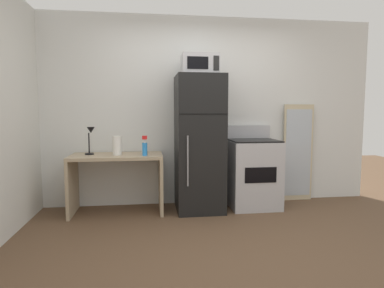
# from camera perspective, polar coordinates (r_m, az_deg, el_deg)

# --- Properties ---
(ground_plane) EXTENTS (12.00, 12.00, 0.00)m
(ground_plane) POSITION_cam_1_polar(r_m,az_deg,el_deg) (3.29, 6.17, -17.62)
(ground_plane) COLOR brown
(wall_back_white) EXTENTS (5.00, 0.10, 2.60)m
(wall_back_white) POSITION_cam_1_polar(r_m,az_deg,el_deg) (4.69, 1.32, 5.66)
(wall_back_white) COLOR silver
(wall_back_white) RESTS_ON ground
(desk) EXTENTS (1.16, 0.60, 0.75)m
(desk) POSITION_cam_1_polar(r_m,az_deg,el_deg) (4.35, -12.84, -4.76)
(desk) COLOR tan
(desk) RESTS_ON ground
(desk_lamp) EXTENTS (0.14, 0.12, 0.35)m
(desk_lamp) POSITION_cam_1_polar(r_m,az_deg,el_deg) (4.37, -17.17, 1.35)
(desk_lamp) COLOR black
(desk_lamp) RESTS_ON desk
(paper_towel_roll) EXTENTS (0.11, 0.11, 0.24)m
(paper_towel_roll) POSITION_cam_1_polar(r_m,az_deg,el_deg) (4.25, -12.83, -0.28)
(paper_towel_roll) COLOR white
(paper_towel_roll) RESTS_ON desk
(spray_bottle) EXTENTS (0.06, 0.06, 0.25)m
(spray_bottle) POSITION_cam_1_polar(r_m,az_deg,el_deg) (4.14, -8.17, -0.65)
(spray_bottle) COLOR #2D8CEA
(spray_bottle) RESTS_ON desk
(refrigerator) EXTENTS (0.60, 0.68, 1.76)m
(refrigerator) POSITION_cam_1_polar(r_m,az_deg,el_deg) (4.31, 1.25, 0.08)
(refrigerator) COLOR black
(refrigerator) RESTS_ON ground
(microwave) EXTENTS (0.46, 0.35, 0.26)m
(microwave) POSITION_cam_1_polar(r_m,az_deg,el_deg) (4.31, 1.33, 13.54)
(microwave) COLOR #B7B7BC
(microwave) RESTS_ON refrigerator
(oven_range) EXTENTS (0.65, 0.61, 1.10)m
(oven_range) POSITION_cam_1_polar(r_m,az_deg,el_deg) (4.57, 10.51, -4.94)
(oven_range) COLOR #B7B7BC
(oven_range) RESTS_ON ground
(leaning_mirror) EXTENTS (0.44, 0.03, 1.40)m
(leaning_mirror) POSITION_cam_1_polar(r_m,az_deg,el_deg) (5.05, 17.83, -1.43)
(leaning_mirror) COLOR #C6B793
(leaning_mirror) RESTS_ON ground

